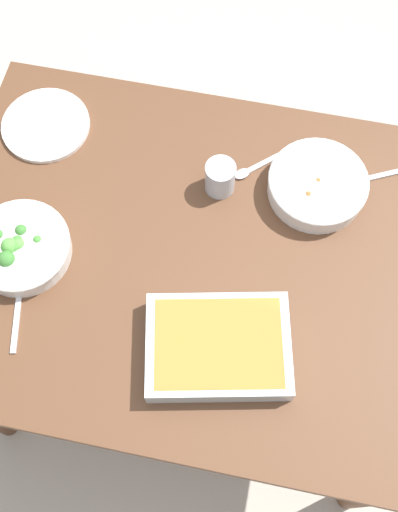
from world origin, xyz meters
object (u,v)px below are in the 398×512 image
object	(u,v)px
stew_bowl	(317,185)
broccoli_bowl	(20,248)
spoon_by_broccoli	(18,303)
spoon_spare	(257,167)
drink_cup	(220,178)
side_plate	(46,125)
baking_dish	(218,346)
spoon_by_stew	(365,179)

from	to	relation	value
stew_bowl	broccoli_bowl	size ratio (longest dim) A/B	1.03
spoon_by_broccoli	spoon_spare	world-z (taller)	same
broccoli_bowl	drink_cup	distance (m)	0.48
spoon_by_broccoli	drink_cup	bearing A→B (deg)	45.04
broccoli_bowl	drink_cup	size ratio (longest dim) A/B	2.68
side_plate	spoon_spare	distance (m)	0.54
baking_dish	side_plate	xyz separation A→B (m)	(-0.53, 0.48, -0.03)
spoon_by_broccoli	broccoli_bowl	bearing A→B (deg)	103.07
stew_bowl	spoon_by_broccoli	xyz separation A→B (m)	(-0.61, -0.41, -0.03)
broccoli_bowl	side_plate	size ratio (longest dim) A/B	1.04
broccoli_bowl	side_plate	bearing A→B (deg)	98.53
baking_dish	spoon_spare	bearing A→B (deg)	89.21
stew_bowl	drink_cup	distance (m)	0.23
broccoli_bowl	baking_dish	world-z (taller)	broccoli_bowl
stew_bowl	spoon_spare	bearing A→B (deg)	165.59
side_plate	drink_cup	bearing A→B (deg)	-10.20
spoon_spare	drink_cup	bearing A→B (deg)	-138.02
stew_bowl	baking_dish	world-z (taller)	same
side_plate	stew_bowl	bearing A→B (deg)	-4.23
broccoli_bowl	spoon_spare	xyz separation A→B (m)	(0.48, 0.33, -0.03)
spoon_spare	broccoli_bowl	bearing A→B (deg)	-145.66
drink_cup	spoon_by_stew	size ratio (longest dim) A/B	0.51
stew_bowl	spoon_spare	distance (m)	0.16
spoon_by_stew	spoon_spare	distance (m)	0.26
baking_dish	spoon_by_broccoli	bearing A→B (deg)	177.97
broccoli_bowl	spoon_by_stew	size ratio (longest dim) A/B	1.38
side_plate	spoon_by_broccoli	distance (m)	0.47
broccoli_bowl	baking_dish	xyz separation A→B (m)	(0.48, -0.13, 0.00)
spoon_by_stew	broccoli_bowl	bearing A→B (deg)	-154.93
spoon_by_stew	spoon_spare	xyz separation A→B (m)	(-0.26, -0.02, 0.00)
broccoli_bowl	spoon_by_stew	bearing A→B (deg)	25.07
stew_bowl	broccoli_bowl	bearing A→B (deg)	-155.16
spoon_by_stew	spoon_spare	size ratio (longest dim) A/B	1.16
broccoli_bowl	drink_cup	xyz separation A→B (m)	(0.41, 0.26, 0.01)
baking_dish	drink_cup	distance (m)	0.40
drink_cup	spoon_by_stew	world-z (taller)	drink_cup
drink_cup	spoon_spare	size ratio (longest dim) A/B	0.60
spoon_by_stew	stew_bowl	bearing A→B (deg)	-153.69
stew_bowl	baking_dish	size ratio (longest dim) A/B	0.69
side_plate	spoon_by_stew	world-z (taller)	side_plate
drink_cup	side_plate	distance (m)	0.47
spoon_by_stew	spoon_by_broccoli	bearing A→B (deg)	-146.93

